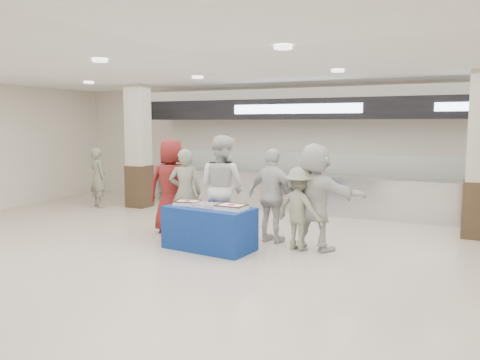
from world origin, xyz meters
The scene contains 14 objects.
ground centered at (0.00, 0.00, 0.00)m, with size 14.00×14.00×0.00m, color beige.
serving_line centered at (0.00, 5.40, 1.16)m, with size 8.70×0.85×2.80m.
column_left centered at (-4.00, 4.20, 1.53)m, with size 0.55×0.55×3.20m.
display_table centered at (-0.30, 1.28, 0.38)m, with size 1.55×0.78×0.75m, color navy.
sheet_cake_left centered at (-0.76, 1.31, 0.80)m, with size 0.49×0.42×0.09m.
sheet_cake_right centered at (0.16, 1.24, 0.80)m, with size 0.50×0.40×0.10m.
cupcake_tray centered at (-0.32, 1.23, 0.79)m, with size 0.49×0.39×0.07m.
civilian_maroon centered at (-1.60, 2.10, 0.95)m, with size 0.93×0.60×1.90m, color maroon.
soldier_a centered at (-1.18, 1.92, 0.86)m, with size 0.63×0.41×1.72m, color gray.
chef_tall centered at (-0.41, 2.01, 0.99)m, with size 0.97×0.75×1.99m, color silver.
chef_short centered at (0.54, 2.19, 0.88)m, with size 1.03×0.43×1.75m, color silver.
soldier_b centered at (1.15, 1.92, 0.73)m, with size 0.94×0.54×1.46m, color gray.
civilian_white centered at (1.38, 2.04, 0.94)m, with size 1.74×0.55×1.88m, color silver.
soldier_bg centered at (-4.94, 3.69, 0.79)m, with size 0.58×0.38×1.58m, color gray.
Camera 1 is at (3.59, -5.79, 2.21)m, focal length 35.00 mm.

